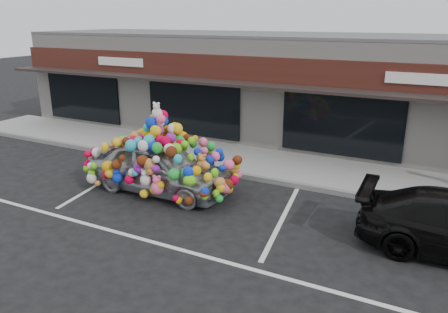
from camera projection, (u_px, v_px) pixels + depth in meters
The scene contains 8 objects.
ground at pixel (186, 202), 12.29m from camera, with size 90.00×90.00×0.00m, color black.
shop_building at pixel (288, 86), 18.79m from camera, with size 24.00×7.20×4.31m.
sidewalk at pixel (245, 160), 15.66m from camera, with size 26.00×3.00×0.15m, color gray.
kerb at pixel (226, 173), 14.39m from camera, with size 26.00×0.18×0.16m, color slate.
parking_stripe_left at pixel (103, 181), 13.85m from camera, with size 0.12×4.40×0.01m, color silver.
parking_stripe_mid at pixel (282, 219), 11.24m from camera, with size 0.12×4.40×0.01m, color silver.
lane_line at pixel (208, 257), 9.47m from camera, with size 14.00×0.12×0.01m, color silver.
toy_car at pixel (159, 161), 12.82m from camera, with size 3.19×4.72×2.74m.
Camera 1 is at (6.13, -9.57, 4.98)m, focal length 35.00 mm.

